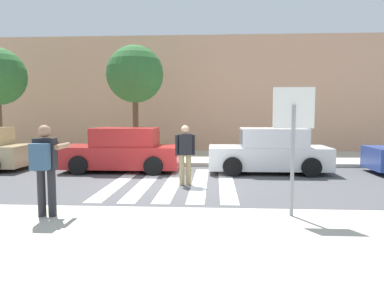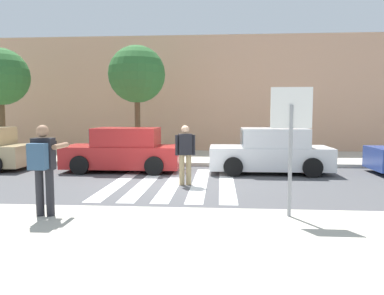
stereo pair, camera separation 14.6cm
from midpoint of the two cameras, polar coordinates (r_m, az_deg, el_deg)
ground_plane at (r=11.02m, az=-3.45°, el=-5.58°), size 120.00×120.00×0.00m
sidewalk_near at (r=5.15m, az=-12.28°, el=-17.97°), size 60.00×6.00×0.14m
sidewalk_far at (r=16.91m, az=-0.98°, el=-1.48°), size 60.00×4.80×0.14m
building_facade_far at (r=21.20m, az=-0.05°, el=7.80°), size 56.00×4.00×5.96m
crosswalk_stripe_0 at (r=11.52m, az=-11.28°, el=-5.18°), size 0.44×5.20×0.01m
crosswalk_stripe_1 at (r=11.34m, az=-7.36°, el=-5.29°), size 0.44×5.20×0.01m
crosswalk_stripe_2 at (r=11.22m, az=-3.32°, el=-5.37°), size 0.44×5.20×0.01m
crosswalk_stripe_3 at (r=11.15m, az=0.78°, el=-5.43°), size 0.44×5.20×0.01m
crosswalk_stripe_4 at (r=11.14m, az=4.91°, el=-5.45°), size 0.44×5.20×0.01m
stop_sign at (r=7.20m, az=14.63°, el=3.63°), size 0.76×0.08×2.42m
photographer_with_backpack at (r=7.51m, az=-22.01°, el=-2.14°), size 0.59×0.85×1.72m
pedestrian_crossing at (r=10.74m, az=-1.44°, el=-0.61°), size 0.57×0.32×1.72m
parked_car_red at (r=13.53m, az=-10.78°, el=-0.52°), size 4.10×1.92×1.55m
parked_car_white at (r=13.24m, az=11.40°, el=-0.66°), size 4.10×1.92×1.55m
street_tree_center at (r=16.29m, az=-8.94°, el=10.91°), size 2.41×2.41×4.77m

